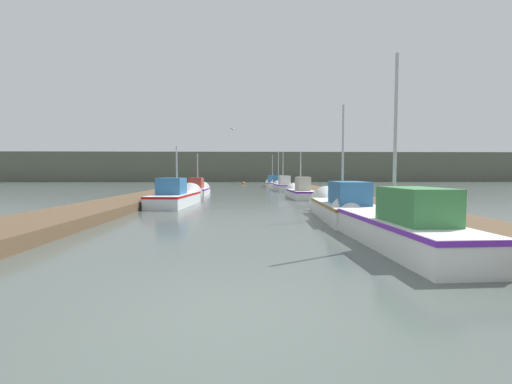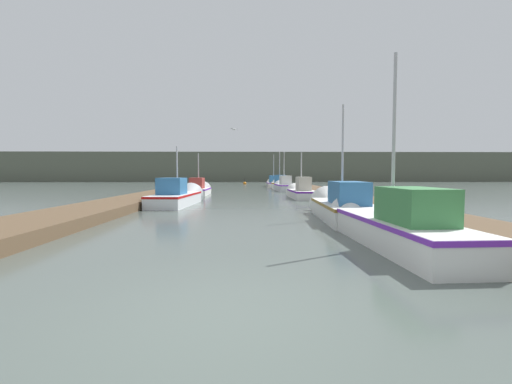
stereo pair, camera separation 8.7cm
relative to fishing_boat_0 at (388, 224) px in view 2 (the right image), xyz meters
The scene contains 17 objects.
ground_plane 5.59m from the fishing_boat_0, 131.27° to the right, with size 200.00×200.00×0.00m.
dock_left 15.30m from the fishing_boat_0, 129.48° to the left, with size 2.66×40.00×0.39m.
dock_right 12.05m from the fishing_boat_0, 78.62° to the left, with size 2.66×40.00×0.39m.
distant_shore_ridge 66.12m from the fishing_boat_0, 93.19° to the left, with size 120.00×16.00×5.80m.
fishing_boat_0 is the anchor object (origin of this frame).
fishing_boat_1 4.80m from the fishing_boat_0, 88.53° to the left, with size 1.91×5.83×4.76m.
fishing_boat_2 12.76m from the fishing_boat_0, 124.67° to the left, with size 2.07×6.10×3.63m.
fishing_boat_3 15.42m from the fishing_boat_0, 89.35° to the left, with size 1.54×5.17×3.52m.
fishing_boat_4 20.33m from the fishing_boat_0, 111.27° to the left, with size 1.63×4.55×3.75m.
fishing_boat_5 24.43m from the fishing_boat_0, 90.13° to the left, with size 1.68×4.95×4.06m.
fishing_boat_6 29.65m from the fishing_boat_0, 90.00° to the left, with size 1.93×4.67×4.56m.
fishing_boat_7 35.38m from the fishing_boat_0, 90.41° to the left, with size 1.75×5.57×4.55m.
mooring_piling_0 19.10m from the fishing_boat_0, 86.44° to the left, with size 0.35×0.35×0.95m.
mooring_piling_1 9.19m from the fishing_boat_0, 84.08° to the left, with size 0.31×0.31×1.17m.
mooring_piling_2 1.47m from the fishing_boat_0, 37.96° to the left, with size 0.37×0.37×1.11m.
channel_buoy 43.84m from the fishing_boat_0, 95.27° to the left, with size 0.50×0.50×1.00m.
seagull_lead 16.49m from the fishing_boat_0, 106.09° to the left, with size 0.49×0.45×0.12m.
Camera 2 is at (0.27, -4.07, 1.73)m, focal length 24.00 mm.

